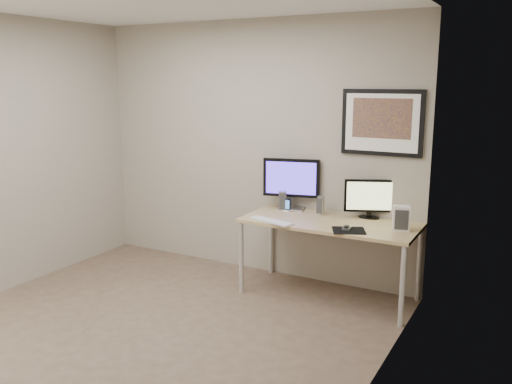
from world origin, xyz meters
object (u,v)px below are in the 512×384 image
Objects in this scene: framed_art at (382,123)px; keyboard at (271,221)px; speaker_left at (283,201)px; monitor_large at (291,182)px; fan_unit at (401,218)px; desk at (329,228)px; monitor_tv at (370,198)px; phone_dock at (288,205)px; speaker_right at (321,205)px.

keyboard is at bearing -143.16° from framed_art.
keyboard is at bearing -96.30° from speaker_left.
fan_unit is at bearing -25.82° from monitor_large.
monitor_tv is at bearing 45.13° from desk.
framed_art is at bearing 43.46° from desk.
speaker_left is 0.07m from phone_dock.
keyboard is at bearing 176.10° from fan_unit.
framed_art is 3.82× the size of speaker_left.
monitor_tv reaches higher than keyboard.
framed_art is 0.70m from monitor_tv.
desk is at bearing -11.89° from phone_dock.
framed_art reaches higher than phone_dock.
monitor_large is (-0.86, -0.08, -0.61)m from framed_art.
monitor_tv is at bearing -144.29° from framed_art.
monitor_large reaches higher than phone_dock.
desk is 0.61m from speaker_left.
fan_unit is at bearing 29.24° from keyboard.
speaker_right is (-0.17, 0.20, 0.16)m from desk.
phone_dock is at bearing 110.23° from keyboard.
fan_unit is (1.21, -0.18, 0.01)m from speaker_left.
monitor_tv is at bearing -11.63° from speaker_left.
monitor_large is 1.20m from fan_unit.
fan_unit is at bearing -27.09° from speaker_left.
speaker_right is at bearing 165.66° from monitor_tv.
desk is 0.54m from phone_dock.
monitor_large is at bearing -174.47° from framed_art.
desk is 7.37× the size of fan_unit.
monitor_large is (-0.51, 0.25, 0.35)m from desk.
phone_dock is at bearing -98.78° from monitor_large.
speaker_right reaches higher than phone_dock.
speaker_left is (-0.91, -0.15, -0.79)m from framed_art.
keyboard is at bearing -118.92° from speaker_right.
speaker_left is at bearing 167.38° from phone_dock.
monitor_tv reaches higher than speaker_right.
speaker_left is 1.55× the size of phone_dock.
fan_unit is (1.16, -0.25, -0.17)m from monitor_large.
speaker_left reaches higher than keyboard.
framed_art is at bearing 11.59° from monitor_tv.
fan_unit reaches higher than speaker_left.
speaker_right is 0.83× the size of fan_unit.
fan_unit is (1.15, -0.16, 0.05)m from phone_dock.
framed_art reaches higher than fan_unit.
monitor_large is 0.21m from speaker_left.
monitor_large is at bearing 149.96° from fan_unit.
monitor_tv is 0.95m from keyboard.
monitor_large is at bearing 100.28° from phone_dock.
monitor_tv is 2.02× the size of fan_unit.
monitor_large is 0.60m from keyboard.
framed_art is 3.45× the size of fan_unit.
phone_dock is (-0.33, -0.05, -0.03)m from speaker_right.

